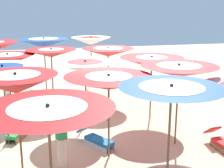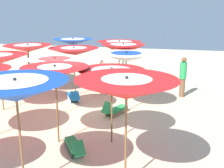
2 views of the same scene
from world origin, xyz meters
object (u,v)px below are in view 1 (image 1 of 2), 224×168
at_px(beach_umbrella_9, 44,43).
at_px(lounger_0, 36,100).
at_px(beach_umbrella_6, 109,83).
at_px(lounger_3, 97,139).
at_px(beach_umbrella_3, 108,52).
at_px(beach_umbrella_11, 16,84).
at_px(beach_umbrella_13, 8,60).
at_px(beachgoer_1, 61,134).
at_px(beach_umbrella_8, 51,53).
at_px(beach_umbrella_1, 179,71).
at_px(beach_umbrella_12, 3,72).
at_px(lounger_1, 20,130).
at_px(beach_ball, 8,92).
at_px(beach_umbrella_4, 91,41).
at_px(beach_umbrella_7, 85,67).
at_px(beach_umbrella_5, 171,94).
at_px(beach_umbrella_10, 48,116).
at_px(beach_umbrella_2, 152,62).
at_px(lounger_2, 224,143).

relative_size(beach_umbrella_9, lounger_0, 2.11).
height_order(beach_umbrella_6, lounger_3, beach_umbrella_6).
distance_m(beach_umbrella_3, beach_umbrella_11, 6.21).
distance_m(beach_umbrella_13, beachgoer_1, 4.78).
distance_m(beach_umbrella_8, beachgoer_1, 4.92).
relative_size(beach_umbrella_1, lounger_0, 1.98).
height_order(beach_umbrella_12, lounger_3, beach_umbrella_12).
bearing_deg(lounger_1, beach_ball, -146.19).
relative_size(beach_umbrella_4, lounger_3, 1.96).
bearing_deg(beach_umbrella_7, beach_umbrella_4, 168.57).
xyz_separation_m(beach_umbrella_5, beach_umbrella_10, (0.38, -2.37, -0.11)).
height_order(beach_umbrella_11, beach_umbrella_13, beach_umbrella_11).
distance_m(beach_umbrella_7, lounger_0, 3.53).
bearing_deg(lounger_1, beach_umbrella_13, -144.88).
distance_m(beach_umbrella_8, beach_umbrella_13, 1.60).
height_order(beach_umbrella_7, beach_ball, beach_umbrella_7).
height_order(beach_umbrella_9, beachgoer_1, beach_umbrella_9).
distance_m(beach_umbrella_12, lounger_0, 4.11).
xyz_separation_m(beach_umbrella_9, lounger_3, (6.02, 1.26, -2.07)).
distance_m(beach_umbrella_2, beach_umbrella_13, 5.12).
bearing_deg(lounger_2, beach_ball, -144.64).
height_order(beach_umbrella_1, beach_umbrella_12, beach_umbrella_1).
bearing_deg(beachgoer_1, lounger_0, -80.47).
relative_size(beach_umbrella_12, beachgoer_1, 1.41).
bearing_deg(beach_umbrella_9, beach_umbrella_10, -0.69).
bearing_deg(beach_umbrella_10, beach_umbrella_3, 160.13).
relative_size(beach_umbrella_1, beach_umbrella_11, 0.97).
xyz_separation_m(lounger_1, lounger_2, (2.24, 5.60, -0.00)).
bearing_deg(beach_ball, beach_umbrella_8, 39.81).
bearing_deg(beach_umbrella_1, beach_umbrella_9, -151.32).
height_order(beach_umbrella_2, beach_umbrella_9, beach_umbrella_9).
bearing_deg(beach_umbrella_5, beach_umbrella_12, -134.42).
bearing_deg(lounger_2, beach_umbrella_11, -97.52).
xyz_separation_m(beach_umbrella_3, beach_umbrella_7, (2.58, -1.34, -0.06)).
distance_m(beach_umbrella_6, beach_ball, 7.75).
bearing_deg(beach_umbrella_7, beach_umbrella_8, -154.29).
xyz_separation_m(beach_umbrella_1, lounger_0, (-4.63, -3.97, -1.98)).
xyz_separation_m(beach_umbrella_4, beach_umbrella_8, (3.05, -2.03, -0.08)).
bearing_deg(beach_umbrella_7, beach_ball, -146.29).
bearing_deg(beach_umbrella_1, beach_umbrella_13, -127.96).
bearing_deg(lounger_2, lounger_3, -114.05).
distance_m(beach_umbrella_13, lounger_2, 7.70).
bearing_deg(beach_umbrella_9, beach_umbrella_7, 15.66).
relative_size(lounger_3, beach_ball, 4.94).
xyz_separation_m(lounger_1, beachgoer_1, (2.15, 1.13, 0.67)).
bearing_deg(beach_ball, lounger_0, 34.10).
xyz_separation_m(beach_umbrella_3, beach_umbrella_8, (0.52, -2.33, 0.11)).
distance_m(beach_umbrella_11, beach_umbrella_12, 1.74).
distance_m(beach_umbrella_11, lounger_2, 5.79).
bearing_deg(lounger_0, beach_umbrella_3, 55.03).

